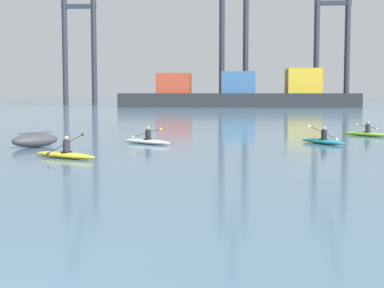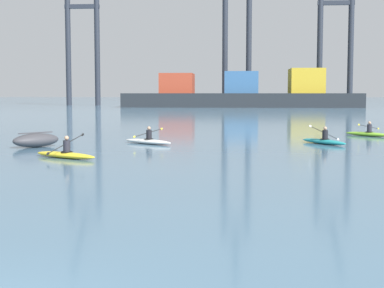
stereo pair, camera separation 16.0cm
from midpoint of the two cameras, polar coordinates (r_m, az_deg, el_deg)
container_barge at (r=116.40m, az=4.61°, el=4.83°), size 46.15×11.15×7.53m
gantry_crane_west at (r=134.49m, az=-11.02°, el=11.19°), size 7.77×16.33×36.41m
gantry_crane_west_mid at (r=129.22m, az=4.07°, el=12.24°), size 6.36×17.84×37.06m
gantry_crane_east_mid at (r=128.70m, az=13.51°, el=11.27°), size 7.62×17.88×33.36m
capsized_dinghy at (r=30.84m, az=-15.17°, el=0.35°), size 2.48×2.72×0.76m
kayak_yellow at (r=25.32m, az=-12.42°, el=-0.97°), size 3.24×2.22×1.02m
kayak_teal at (r=32.43m, az=12.48°, el=0.31°), size 2.33×3.19×1.08m
kayak_white at (r=31.77m, az=-4.55°, el=0.32°), size 3.09×2.51×0.95m
kayak_lime at (r=39.09m, az=16.51°, el=1.00°), size 2.73×2.92×0.95m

